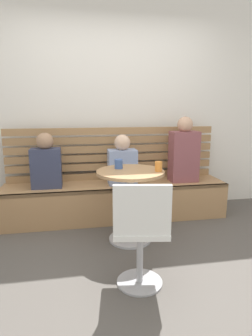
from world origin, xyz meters
The scene contains 11 objects.
ground centered at (0.00, 0.00, 0.00)m, with size 8.00×8.00×0.00m, color #514C47.
back_wall centered at (0.00, 1.64, 1.45)m, with size 5.20×0.10×2.90m, color silver.
booth_bench centered at (0.00, 1.20, 0.22)m, with size 2.70×0.52×0.44m.
booth_backrest centered at (0.00, 1.44, 0.78)m, with size 2.65×0.04×0.67m.
cafe_table centered at (0.06, 0.57, 0.52)m, with size 0.68×0.68×0.74m.
white_chair centered at (-0.02, -0.24, 0.46)m, with size 0.46×0.46×0.85m.
person_adult centered at (0.86, 1.19, 0.80)m, with size 0.34×0.22×0.81m.
person_child_left centered at (0.08, 1.19, 0.70)m, with size 0.34×0.22×0.60m.
person_child_middle centered at (-0.81, 1.20, 0.72)m, with size 0.34×0.22×0.64m.
cup_mug_blue centered at (-0.04, 0.70, 0.79)m, with size 0.08×0.08×0.10m, color #3D5B9E.
cup_tumbler_orange centered at (0.32, 0.49, 0.79)m, with size 0.07×0.07×0.10m, color orange.
Camera 1 is at (-0.48, -2.14, 1.36)m, focal length 30.54 mm.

